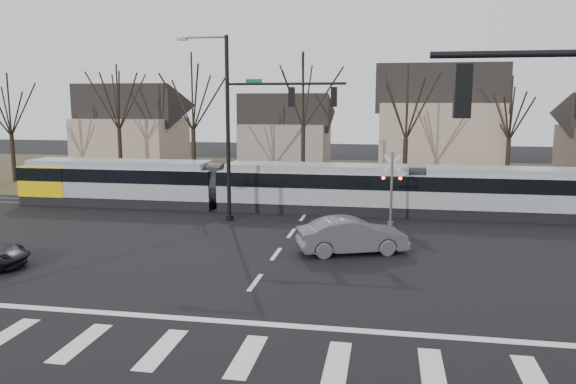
# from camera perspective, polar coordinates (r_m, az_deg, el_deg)

# --- Properties ---
(ground) EXTENTS (140.00, 140.00, 0.00)m
(ground) POSITION_cam_1_polar(r_m,az_deg,el_deg) (19.42, -4.74, -10.99)
(ground) COLOR black
(grass_verge) EXTENTS (140.00, 28.00, 0.01)m
(grass_verge) POSITION_cam_1_polar(r_m,az_deg,el_deg) (50.27, 4.60, 1.59)
(grass_verge) COLOR #38331E
(grass_verge) RESTS_ON ground
(crosswalk) EXTENTS (27.00, 2.60, 0.01)m
(crosswalk) POSITION_cam_1_polar(r_m,az_deg,el_deg) (15.88, -8.57, -15.83)
(crosswalk) COLOR silver
(crosswalk) RESTS_ON ground
(stop_line) EXTENTS (28.00, 0.35, 0.01)m
(stop_line) POSITION_cam_1_polar(r_m,az_deg,el_deg) (17.80, -6.26, -12.93)
(stop_line) COLOR silver
(stop_line) RESTS_ON ground
(lane_dashes) EXTENTS (0.18, 30.00, 0.01)m
(lane_dashes) POSITION_cam_1_polar(r_m,az_deg,el_deg) (34.58, 2.03, -1.90)
(lane_dashes) COLOR silver
(lane_dashes) RESTS_ON ground
(rail_pair) EXTENTS (90.00, 1.52, 0.06)m
(rail_pair) POSITION_cam_1_polar(r_m,az_deg,el_deg) (34.38, 1.99, -1.93)
(rail_pair) COLOR #59595E
(rail_pair) RESTS_ON ground
(tram) EXTENTS (38.07, 2.83, 2.89)m
(tram) POSITION_cam_1_polar(r_m,az_deg,el_deg) (34.27, 2.60, 0.65)
(tram) COLOR gray
(tram) RESTS_ON ground
(sedan) EXTENTS (4.82, 5.94, 1.60)m
(sedan) POSITION_cam_1_polar(r_m,az_deg,el_deg) (25.10, 6.54, -4.41)
(sedan) COLOR #55565D
(sedan) RESTS_ON ground
(signal_pole_far) EXTENTS (9.28, 0.44, 10.20)m
(signal_pole_far) POSITION_cam_1_polar(r_m,az_deg,el_deg) (30.94, -3.28, 7.39)
(signal_pole_far) COLOR black
(signal_pole_far) RESTS_ON ground
(rail_crossing_signal) EXTENTS (1.08, 0.36, 4.00)m
(rail_crossing_signal) POSITION_cam_1_polar(r_m,az_deg,el_deg) (30.77, 10.46, 0.10)
(rail_crossing_signal) COLOR #59595B
(rail_crossing_signal) RESTS_ON ground
(tree_row) EXTENTS (59.20, 7.20, 10.00)m
(tree_row) POSITION_cam_1_polar(r_m,az_deg,el_deg) (43.71, 6.55, 6.98)
(tree_row) COLOR black
(tree_row) RESTS_ON ground
(house_a) EXTENTS (9.72, 8.64, 8.60)m
(house_a) POSITION_cam_1_polar(r_m,az_deg,el_deg) (57.26, -15.62, 6.70)
(house_a) COLOR gray
(house_a) RESTS_ON ground
(house_b) EXTENTS (8.64, 7.56, 7.65)m
(house_b) POSITION_cam_1_polar(r_m,az_deg,el_deg) (54.54, -0.20, 6.41)
(house_b) COLOR gray
(house_b) RESTS_ON ground
(house_c) EXTENTS (10.80, 8.64, 10.10)m
(house_c) POSITION_cam_1_polar(r_m,az_deg,el_deg) (50.79, 15.03, 7.31)
(house_c) COLOR gray
(house_c) RESTS_ON ground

